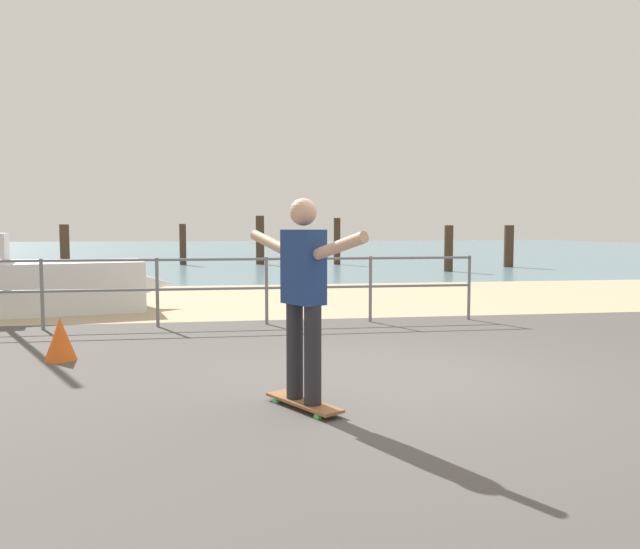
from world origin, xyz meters
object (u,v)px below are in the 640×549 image
skateboarder (303,287)px  sailboat (19,284)px  skateboard (304,403)px  traffic_cone (60,340)px

skateboarder → sailboat: bearing=123.7°
skateboard → skateboarder: (0.00, 0.00, 0.95)m
sailboat → skateboarder: sailboat is taller
skateboard → skateboarder: skateboarder is taller
skateboard → traffic_cone: traffic_cone is taller
sailboat → traffic_cone: 4.35m
sailboat → skateboarder: (4.15, -6.22, 0.50)m
skateboarder → traffic_cone: 3.40m
sailboat → skateboarder: bearing=-56.3°
sailboat → traffic_cone: size_ratio=10.23×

